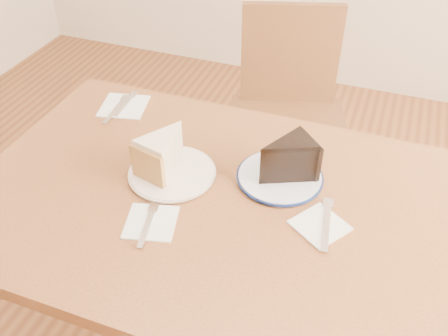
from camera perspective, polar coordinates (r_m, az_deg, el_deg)
table at (r=1.28m, az=-1.17°, el=-6.60°), size 1.20×0.80×0.75m
chair_far at (r=1.95m, az=7.28°, el=5.71°), size 0.55×0.55×0.89m
plate_cream at (r=1.28m, az=-5.95°, el=-0.57°), size 0.21×0.21×0.01m
plate_navy at (r=1.27m, az=6.39°, el=-1.01°), size 0.21×0.21×0.01m
carrot_cake at (r=1.26m, az=-6.62°, el=1.86°), size 0.12×0.15×0.09m
chocolate_cake at (r=1.23m, az=6.86°, el=0.65°), size 0.16×0.16×0.10m
napkin_cream at (r=1.16m, az=-8.35°, el=-6.14°), size 0.14×0.14×0.00m
napkin_navy at (r=1.16m, az=10.89°, el=-6.45°), size 0.15×0.15×0.00m
napkin_spare at (r=1.56m, az=-11.37°, el=6.97°), size 0.16×0.16×0.00m
fork_cream at (r=1.15m, az=-8.74°, el=-6.47°), size 0.04×0.14×0.00m
knife_navy at (r=1.16m, az=11.62°, el=-6.31°), size 0.04×0.17×0.00m
fork_spare at (r=1.56m, az=-11.20°, el=7.19°), size 0.02×0.14×0.00m
knife_spare at (r=1.55m, az=-12.23°, el=6.58°), size 0.03×0.16×0.00m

